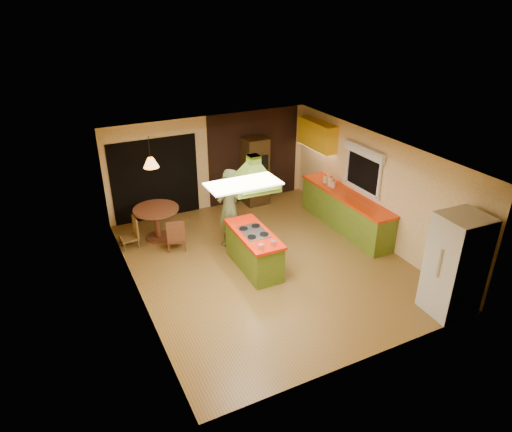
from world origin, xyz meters
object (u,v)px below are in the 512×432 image
kitchen_island (254,250)px  man (229,207)px  refrigerator (455,265)px  wall_oven (255,171)px  canister_large (331,182)px  dining_table (157,217)px

kitchen_island → man: bearing=93.5°
refrigerator → wall_oven: refrigerator is taller
refrigerator → wall_oven: bearing=103.2°
refrigerator → man: bearing=125.5°
kitchen_island → wall_oven: (1.49, 2.97, 0.50)m
kitchen_island → wall_oven: size_ratio=0.91×
kitchen_island → refrigerator: bearing=-47.3°
canister_large → refrigerator: bearing=-92.7°
kitchen_island → wall_oven: wall_oven is taller
kitchen_island → canister_large: 3.07m
refrigerator → dining_table: bearing=131.5°
refrigerator → wall_oven: 5.94m
wall_oven → dining_table: size_ratio=1.76×
man → canister_large: man is taller
wall_oven → dining_table: bearing=-166.1°
kitchen_island → wall_oven: 3.36m
wall_oven → kitchen_island: bearing=-118.1°
dining_table → kitchen_island: bearing=-55.7°
kitchen_island → canister_large: (2.74, 1.24, 0.60)m
canister_large → man: bearing=-178.8°
man → refrigerator: refrigerator is taller
wall_oven → canister_large: wall_oven is taller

